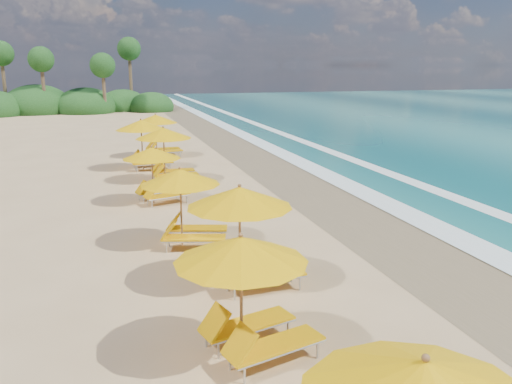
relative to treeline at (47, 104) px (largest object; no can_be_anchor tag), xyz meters
name	(u,v)px	position (x,y,z in m)	size (l,w,h in m)	color
ground	(256,229)	(9.94, -45.51, -1.00)	(160.00, 160.00, 0.00)	tan
wet_sand	(370,219)	(13.94, -45.51, -0.99)	(4.00, 160.00, 0.01)	#846E4E
surf_foam	(440,212)	(16.64, -45.51, -0.97)	(4.00, 160.00, 0.01)	white
station_2	(250,288)	(7.77, -52.55, 0.30)	(2.89, 2.80, 2.31)	olive
station_3	(248,229)	(8.55, -49.54, 0.37)	(2.72, 2.54, 2.44)	olive
station_4	(187,202)	(7.67, -46.37, 0.28)	(2.85, 2.76, 2.27)	olive
station_5	(157,171)	(7.34, -41.32, 0.21)	(2.71, 2.64, 2.15)	olive
station_6	(168,151)	(8.22, -37.77, 0.38)	(2.64, 2.43, 2.46)	olive
station_7	(146,141)	(7.51, -34.60, 0.41)	(2.74, 2.54, 2.51)	olive
station_8	(159,132)	(8.55, -31.13, 0.37)	(2.69, 2.50, 2.43)	olive
treeline	(47,104)	(0.00, 0.00, 0.00)	(25.80, 8.80, 9.74)	#163D14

